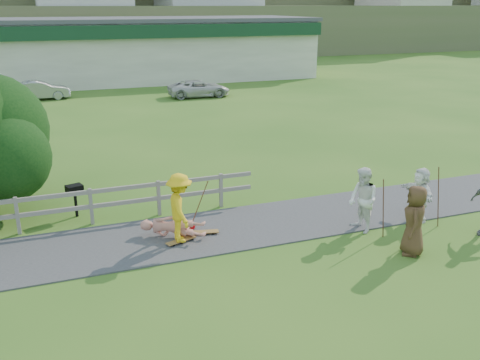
{
  "coord_description": "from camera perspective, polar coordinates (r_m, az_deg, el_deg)",
  "views": [
    {
      "loc": [
        -3.13,
        -11.82,
        6.15
      ],
      "look_at": [
        2.15,
        2.0,
        1.28
      ],
      "focal_mm": 40.0,
      "sensor_mm": 36.0,
      "label": 1
    }
  ],
  "objects": [
    {
      "name": "car_silver",
      "position": [
        39.01,
        -20.59,
        8.95
      ],
      "size": [
        3.9,
        1.45,
        1.27
      ],
      "primitive_type": "imported",
      "rotation": [
        0.0,
        0.0,
        1.6
      ],
      "color": "#94969B",
      "rests_on": "ground"
    },
    {
      "name": "spectator_a",
      "position": [
        15.35,
        12.98,
        -2.13
      ],
      "size": [
        0.73,
        0.93,
        1.86
      ],
      "primitive_type": "imported",
      "rotation": [
        0.0,
        0.0,
        4.74
      ],
      "color": "white",
      "rests_on": "ground"
    },
    {
      "name": "car_white",
      "position": [
        37.79,
        -4.4,
        9.71
      ],
      "size": [
        4.34,
        2.13,
        1.19
      ],
      "primitive_type": "imported",
      "rotation": [
        0.0,
        0.0,
        1.53
      ],
      "color": "beige",
      "rests_on": "ground"
    },
    {
      "name": "pole_spec_right",
      "position": [
        16.25,
        20.4,
        -1.72
      ],
      "size": [
        0.03,
        0.03,
        1.85
      ],
      "primitive_type": "cylinder",
      "color": "#553022",
      "rests_on": "ground"
    },
    {
      "name": "strip_mall",
      "position": [
        47.44,
        -12.54,
        13.48
      ],
      "size": [
        32.5,
        10.75,
        5.1
      ],
      "color": "#BAB6A3",
      "rests_on": "ground"
    },
    {
      "name": "bbq",
      "position": [
        16.9,
        -17.13,
        -2.14
      ],
      "size": [
        0.54,
        0.47,
        1.0
      ],
      "primitive_type": null,
      "rotation": [
        0.0,
        0.0,
        0.29
      ],
      "color": "black",
      "rests_on": "ground"
    },
    {
      "name": "helmet",
      "position": [
        15.37,
        -5.29,
        -4.89
      ],
      "size": [
        0.27,
        0.27,
        0.27
      ],
      "primitive_type": "sphere",
      "color": "#C3080C",
      "rests_on": "ground"
    },
    {
      "name": "ground",
      "position": [
        13.69,
        -5.49,
        -8.56
      ],
      "size": [
        260.0,
        260.0,
        0.0
      ],
      "primitive_type": "plane",
      "color": "#32621C",
      "rests_on": "ground"
    },
    {
      "name": "spectator_d",
      "position": [
        16.62,
        18.64,
        -1.47
      ],
      "size": [
        0.66,
        1.57,
        1.64
      ],
      "primitive_type": "imported",
      "rotation": [
        0.0,
        0.0,
        4.6
      ],
      "color": "white",
      "rests_on": "ground"
    },
    {
      "name": "pole_spec_left",
      "position": [
        15.09,
        15.03,
        -2.96
      ],
      "size": [
        0.03,
        0.03,
        1.72
      ],
      "primitive_type": "cylinder",
      "color": "#553022",
      "rests_on": "ground"
    },
    {
      "name": "spectator_c",
      "position": [
        14.32,
        18.12,
        -4.13
      ],
      "size": [
        0.99,
        1.08,
        1.85
      ],
      "primitive_type": "imported",
      "rotation": [
        0.0,
        0.0,
        4.12
      ],
      "color": "#4F351F",
      "rests_on": "ground"
    },
    {
      "name": "skater_fallen",
      "position": [
        14.85,
        -7.17,
        -5.0
      ],
      "size": [
        1.33,
        1.76,
        0.66
      ],
      "primitive_type": "imported",
      "rotation": [
        0.0,
        0.0,
        1.01
      ],
      "color": "tan",
      "rests_on": "ground"
    },
    {
      "name": "longboard_rider",
      "position": [
        14.6,
        -6.3,
        -6.58
      ],
      "size": [
        0.9,
        0.49,
        0.1
      ],
      "primitive_type": null,
      "rotation": [
        0.0,
        0.0,
        0.34
      ],
      "color": "olive",
      "rests_on": "ground"
    },
    {
      "name": "skater_rider",
      "position": [
        14.25,
        -6.43,
        -3.34
      ],
      "size": [
        0.75,
        1.24,
        1.87
      ],
      "primitive_type": "imported",
      "rotation": [
        0.0,
        0.0,
        1.53
      ],
      "color": "yellow",
      "rests_on": "ground"
    },
    {
      "name": "pole_rider",
      "position": [
        14.8,
        -4.56,
        -2.87
      ],
      "size": [
        0.03,
        0.03,
        1.68
      ],
      "primitive_type": "cylinder",
      "color": "#553022",
      "rests_on": "ground"
    },
    {
      "name": "longboard_fallen",
      "position": [
        15.06,
        -4.07,
        -5.71
      ],
      "size": [
        0.96,
        0.43,
        0.1
      ],
      "primitive_type": null,
      "rotation": [
        0.0,
        0.0,
        -0.22
      ],
      "color": "olive",
      "rests_on": "ground"
    },
    {
      "name": "path",
      "position": [
        14.99,
        -7.05,
        -6.05
      ],
      "size": [
        34.0,
        3.0,
        0.04
      ],
      "primitive_type": "cube",
      "color": "#333335",
      "rests_on": "ground"
    }
  ]
}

